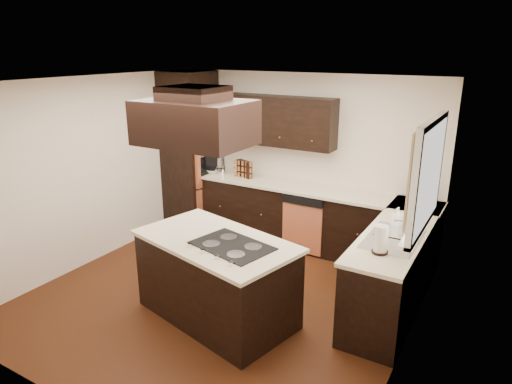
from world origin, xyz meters
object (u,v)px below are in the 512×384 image
range_hood (195,123)px  oven_column (191,162)px  island (217,280)px  spice_rack (244,169)px

range_hood → oven_column: bearing=129.7°
island → range_hood: bearing=-107.7°
oven_column → range_hood: size_ratio=2.02×
range_hood → spice_rack: (-0.91, 2.35, -1.11)m
oven_column → spice_rack: (0.97, 0.10, -0.01)m
oven_column → spice_rack: 0.97m
spice_rack → oven_column: bearing=-152.2°
range_hood → spice_rack: bearing=111.1°
range_hood → spice_rack: range_hood is taller
oven_column → spice_rack: bearing=5.6°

